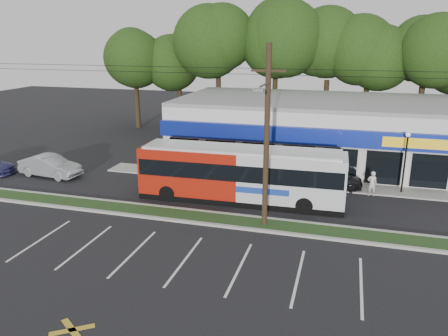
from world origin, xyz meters
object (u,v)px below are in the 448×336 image
utility_pole (263,132)px  lamp_post (406,156)px  car_silver (50,166)px  car_dark (329,178)px  pedestrian_a (372,184)px  pedestrian_b (299,186)px  metrobus (241,173)px

utility_pole → lamp_post: size_ratio=11.76×
car_silver → lamp_post: bearing=-76.7°
car_dark → car_silver: (-20.61, -2.94, 0.02)m
car_silver → pedestrian_a: 23.58m
utility_pole → pedestrian_b: bearing=73.1°
utility_pole → metrobus: utility_pole is taller
lamp_post → pedestrian_a: bearing=-152.9°
utility_pole → pedestrian_a: utility_pole is taller
lamp_post → pedestrian_a: size_ratio=2.47×
metrobus → pedestrian_b: metrobus is taller
utility_pole → metrobus: 5.44m
metrobus → pedestrian_a: 8.93m
lamp_post → pedestrian_b: size_ratio=2.56×
utility_pole → car_silver: (-17.31, 4.63, -4.60)m
metrobus → car_dark: 6.78m
car_dark → car_silver: bearing=87.3°
metrobus → pedestrian_a: (8.24, 3.28, -1.01)m
lamp_post → car_dark: 5.23m
lamp_post → utility_pole: bearing=-136.1°
lamp_post → car_silver: size_ratio=0.86×
lamp_post → car_dark: lamp_post is taller
car_silver → pedestrian_a: size_ratio=2.86×
pedestrian_a → pedestrian_b: 4.95m
car_silver → metrobus: bearing=-87.9°
lamp_post → car_silver: (-25.48, -3.24, -1.86)m
lamp_post → pedestrian_a: 2.89m
metrobus → car_dark: metrobus is taller
utility_pole → car_dark: utility_pole is taller
metrobus → car_dark: (5.37, 4.00, -1.08)m
pedestrian_b → car_silver: bearing=28.6°
utility_pole → pedestrian_b: size_ratio=30.09×
lamp_post → pedestrian_a: lamp_post is taller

